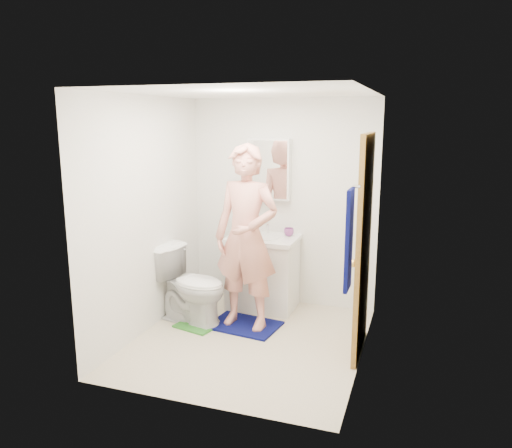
% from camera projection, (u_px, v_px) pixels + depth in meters
% --- Properties ---
extents(floor, '(2.20, 2.40, 0.02)m').
position_uv_depth(floor, '(249.00, 342.00, 4.97)').
color(floor, beige).
rests_on(floor, ground).
extents(ceiling, '(2.20, 2.40, 0.02)m').
position_uv_depth(ceiling, '(248.00, 91.00, 4.47)').
color(ceiling, white).
rests_on(ceiling, ground).
extents(wall_back, '(2.20, 0.02, 2.40)m').
position_uv_depth(wall_back, '(283.00, 203.00, 5.84)').
color(wall_back, silver).
rests_on(wall_back, ground).
extents(wall_front, '(2.20, 0.02, 2.40)m').
position_uv_depth(wall_front, '(192.00, 256.00, 3.60)').
color(wall_front, silver).
rests_on(wall_front, ground).
extents(wall_left, '(0.02, 2.40, 2.40)m').
position_uv_depth(wall_left, '(146.00, 216.00, 5.07)').
color(wall_left, silver).
rests_on(wall_left, ground).
extents(wall_right, '(0.02, 2.40, 2.40)m').
position_uv_depth(wall_right, '(368.00, 232.00, 4.37)').
color(wall_right, silver).
rests_on(wall_right, ground).
extents(vanity_cabinet, '(0.75, 0.55, 0.80)m').
position_uv_depth(vanity_cabinet, '(263.00, 274.00, 5.78)').
color(vanity_cabinet, white).
rests_on(vanity_cabinet, floor).
extents(countertop, '(0.79, 0.59, 0.05)m').
position_uv_depth(countertop, '(263.00, 239.00, 5.69)').
color(countertop, white).
rests_on(countertop, vanity_cabinet).
extents(sink_basin, '(0.40, 0.40, 0.03)m').
position_uv_depth(sink_basin, '(263.00, 238.00, 5.69)').
color(sink_basin, white).
rests_on(sink_basin, countertop).
extents(faucet, '(0.03, 0.03, 0.12)m').
position_uv_depth(faucet, '(268.00, 228.00, 5.84)').
color(faucet, silver).
rests_on(faucet, countertop).
extents(medicine_cabinet, '(0.50, 0.12, 0.70)m').
position_uv_depth(medicine_cabinet, '(269.00, 169.00, 5.74)').
color(medicine_cabinet, white).
rests_on(medicine_cabinet, wall_back).
extents(mirror_panel, '(0.46, 0.01, 0.66)m').
position_uv_depth(mirror_panel, '(268.00, 170.00, 5.68)').
color(mirror_panel, white).
rests_on(mirror_panel, wall_back).
extents(door, '(0.05, 0.80, 2.05)m').
position_uv_depth(door, '(364.00, 246.00, 4.56)').
color(door, '#A7772E').
rests_on(door, ground).
extents(door_knob, '(0.07, 0.07, 0.07)m').
position_uv_depth(door_knob, '(354.00, 263.00, 4.29)').
color(door_knob, gold).
rests_on(door_knob, door).
extents(towel, '(0.03, 0.24, 0.80)m').
position_uv_depth(towel, '(349.00, 240.00, 3.86)').
color(towel, '#080D51').
rests_on(towel, wall_right).
extents(towel_hook, '(0.06, 0.02, 0.02)m').
position_uv_depth(towel_hook, '(356.00, 187.00, 3.76)').
color(towel_hook, silver).
rests_on(towel_hook, wall_right).
extents(toilet, '(0.90, 0.64, 0.83)m').
position_uv_depth(toilet, '(191.00, 285.00, 5.37)').
color(toilet, white).
rests_on(toilet, floor).
extents(bath_mat, '(0.78, 0.60, 0.02)m').
position_uv_depth(bath_mat, '(244.00, 325.00, 5.32)').
color(bath_mat, '#080D51').
rests_on(bath_mat, floor).
extents(green_rug, '(0.49, 0.44, 0.02)m').
position_uv_depth(green_rug, '(198.00, 325.00, 5.32)').
color(green_rug, '#34842C').
rests_on(green_rug, floor).
extents(soap_dispenser, '(0.11, 0.11, 0.20)m').
position_uv_depth(soap_dispenser, '(239.00, 228.00, 5.69)').
color(soap_dispenser, '#C25A72').
rests_on(soap_dispenser, countertop).
extents(toothbrush_cup, '(0.15, 0.15, 0.09)m').
position_uv_depth(toothbrush_cup, '(289.00, 232.00, 5.72)').
color(toothbrush_cup, '#8C3F8C').
rests_on(toothbrush_cup, countertop).
extents(man, '(0.74, 0.53, 1.91)m').
position_uv_depth(man, '(246.00, 237.00, 5.11)').
color(man, '#E3917F').
rests_on(man, bath_mat).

